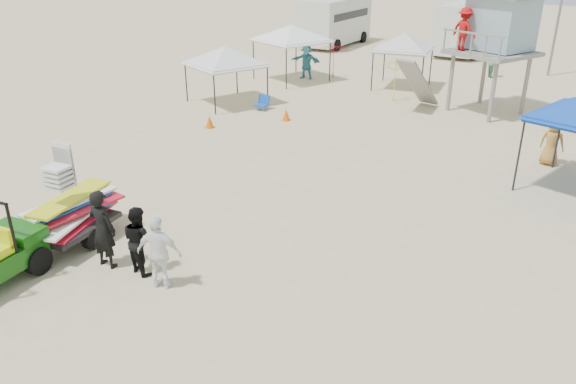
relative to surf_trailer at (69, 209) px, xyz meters
The scene contains 18 objects.
ground 4.03m from the surf_trailer, ahead, with size 140.00×140.00×0.00m, color beige.
surf_trailer is the anchor object (origin of this frame).
man_left 1.55m from the surf_trailer, 11.19° to the right, with size 0.69×0.45×1.88m, color black.
man_mid 2.37m from the surf_trailer, ahead, with size 0.77×0.60×1.59m, color black.
man_right 3.23m from the surf_trailer, ahead, with size 0.99×0.41×1.68m, color white.
lifeguard_tower 18.59m from the surf_trailer, 72.20° to the left, with size 3.97×3.97×4.80m.
canopy_white_a 13.69m from the surf_trailer, 111.04° to the left, with size 3.79×3.79×3.00m.
canopy_white_b 19.11m from the surf_trailer, 104.71° to the left, with size 4.00×4.00×3.32m.
canopy_white_c 19.94m from the surf_trailer, 87.41° to the left, with size 3.01×3.01×3.15m.
umbrella_a 20.31m from the surf_trailer, 98.95° to the left, with size 1.97×2.01×1.81m, color red.
umbrella_b 17.11m from the surf_trailer, 84.57° to the left, with size 2.10×2.14×1.93m, color yellow.
cone_near 9.80m from the surf_trailer, 108.80° to the left, with size 0.34×0.34×0.50m, color #D96406.
cone_far 11.81m from the surf_trailer, 95.17° to the left, with size 0.34×0.34×0.50m, color #F35B07.
beach_chair_a 12.99m from the surf_trailer, 102.76° to the left, with size 0.56×0.60×0.64m.
rv_far_left 31.01m from the surf_trailer, 105.11° to the left, with size 2.64×6.80×3.25m.
rv_mid_left 31.46m from the surf_trailer, 88.33° to the left, with size 2.65×6.50×3.25m.
light_pole_left 27.98m from the surf_trailer, 75.59° to the left, with size 0.14×0.14×8.00m, color slate.
distant_beachgoers 20.69m from the surf_trailer, 83.76° to the left, with size 19.08×17.89×1.86m.
Camera 1 is at (6.98, -7.59, 6.81)m, focal length 35.00 mm.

